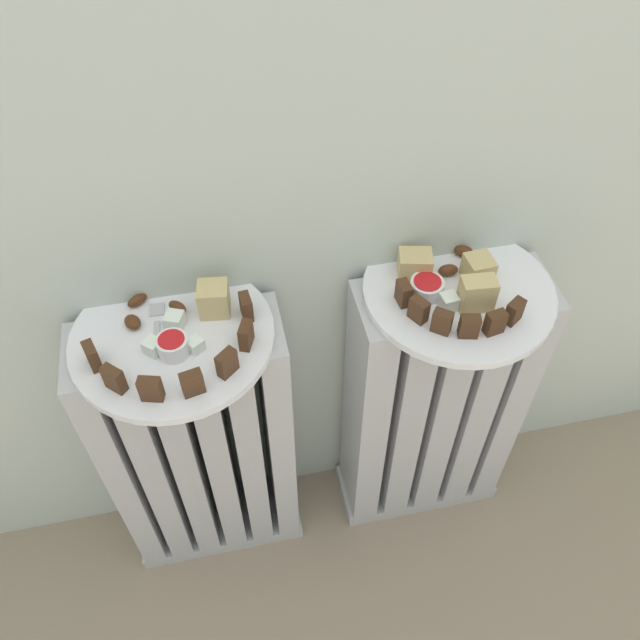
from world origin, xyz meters
The scene contains 34 objects.
radiator_left centered at (-0.20, 0.28, 0.28)m, with size 0.31×0.12×0.57m.
radiator_right centered at (0.20, 0.28, 0.28)m, with size 0.31×0.12×0.57m.
plate_left centered at (-0.20, 0.28, 0.58)m, with size 0.27×0.27×0.01m, color white.
plate_right centered at (0.20, 0.28, 0.58)m, with size 0.27×0.27×0.01m, color white.
dark_cake_slice_left_0 centered at (-0.30, 0.25, 0.60)m, with size 0.03×0.01×0.04m, color #472B19.
dark_cake_slice_left_1 centered at (-0.27, 0.21, 0.60)m, with size 0.03×0.01×0.04m, color #472B19.
dark_cake_slice_left_2 centered at (-0.23, 0.18, 0.60)m, with size 0.03×0.01×0.04m, color #472B19.
dark_cake_slice_left_3 centered at (-0.18, 0.18, 0.60)m, with size 0.03×0.01×0.04m, color #472B19.
dark_cake_slice_left_4 centered at (-0.13, 0.20, 0.60)m, with size 0.03×0.01×0.04m, color #472B19.
dark_cake_slice_left_5 centered at (-0.11, 0.24, 0.60)m, with size 0.03×0.01×0.04m, color #472B19.
dark_cake_slice_left_6 centered at (-0.10, 0.29, 0.60)m, with size 0.03×0.01×0.04m, color #472B19.
marble_cake_slice_left_0 centered at (-0.14, 0.31, 0.61)m, with size 0.04×0.04×0.04m, color tan.
turkish_delight_left_0 centered at (-0.22, 0.25, 0.60)m, with size 0.02×0.02×0.02m, color white.
turkish_delight_left_1 centered at (-0.19, 0.29, 0.60)m, with size 0.02×0.02×0.02m, color white.
turkish_delight_left_2 centered at (-0.17, 0.25, 0.59)m, with size 0.02×0.02×0.02m, color white.
medjool_date_left_0 centered at (-0.24, 0.34, 0.59)m, with size 0.03×0.01×0.02m, color #4C2814.
medjool_date_left_1 centered at (-0.19, 0.32, 0.59)m, with size 0.03×0.01×0.02m, color #4C2814.
medjool_date_left_2 centered at (-0.25, 0.30, 0.59)m, with size 0.03×0.02×0.02m, color #4C2814.
jam_bowl_left centered at (-0.20, 0.25, 0.60)m, with size 0.04×0.04×0.03m.
dark_cake_slice_right_0 centered at (0.11, 0.27, 0.60)m, with size 0.03×0.02×0.03m, color #472B19.
dark_cake_slice_right_1 centered at (0.12, 0.24, 0.60)m, with size 0.03×0.02×0.03m, color #472B19.
dark_cake_slice_right_2 centered at (0.15, 0.21, 0.60)m, with size 0.03×0.02×0.03m, color #472B19.
dark_cake_slice_right_3 centered at (0.18, 0.20, 0.60)m, with size 0.03×0.02×0.03m, color #472B19.
dark_cake_slice_right_4 centered at (0.22, 0.20, 0.60)m, with size 0.03×0.02×0.03m, color #472B19.
dark_cake_slice_right_5 centered at (0.25, 0.21, 0.60)m, with size 0.03×0.02×0.03m, color #472B19.
marble_cake_slice_right_0 centered at (0.14, 0.32, 0.60)m, with size 0.05×0.04×0.04m, color tan.
marble_cake_slice_right_1 centered at (0.23, 0.29, 0.60)m, with size 0.04×0.04×0.04m, color tan.
marble_cake_slice_right_2 centered at (0.21, 0.24, 0.61)m, with size 0.05×0.03×0.05m, color tan.
turkish_delight_right_0 centered at (0.17, 0.25, 0.60)m, with size 0.02×0.02×0.02m, color white.
turkish_delight_right_1 centered at (0.24, 0.26, 0.59)m, with size 0.02×0.02×0.02m, color white.
medjool_date_right_0 centered at (0.23, 0.34, 0.59)m, with size 0.03×0.02×0.02m, color #4C2814.
medjool_date_right_1 centered at (0.19, 0.31, 0.59)m, with size 0.03×0.02×0.02m, color #4C2814.
jam_bowl_right centered at (0.15, 0.28, 0.60)m, with size 0.05×0.05×0.02m.
fork centered at (-0.22, 0.30, 0.59)m, with size 0.02×0.10×0.00m.
Camera 1 is at (-0.12, -0.30, 1.24)m, focal length 36.42 mm.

